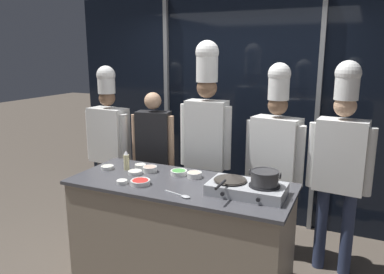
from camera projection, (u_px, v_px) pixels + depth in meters
window_wall_back at (237, 109)px, 4.49m from camera, size 4.38×0.09×2.70m
demo_counter at (180, 231)px, 3.32m from camera, size 1.93×0.80×0.92m
portable_stove at (247, 189)px, 2.94m from camera, size 0.60×0.36×0.10m
frying_pan at (230, 177)px, 2.97m from camera, size 0.27×0.46×0.05m
stock_pot at (265, 178)px, 2.86m from camera, size 0.24×0.22×0.11m
squeeze_bottle_oil at (126, 161)px, 3.55m from camera, size 0.05×0.05×0.19m
prep_bowl_chicken at (194, 174)px, 3.33m from camera, size 0.14×0.14×0.05m
prep_bowl_bean_sprouts at (107, 167)px, 3.57m from camera, size 0.12×0.12×0.04m
prep_bowl_garlic at (140, 166)px, 3.60m from camera, size 0.11×0.11×0.04m
prep_bowl_onion at (135, 172)px, 3.43m from camera, size 0.13×0.13×0.03m
prep_bowl_rice at (122, 182)px, 3.18m from camera, size 0.10×0.10×0.03m
prep_bowl_scallions at (179, 172)px, 3.41m from camera, size 0.15×0.15×0.04m
prep_bowl_shrimp at (150, 169)px, 3.49m from camera, size 0.13×0.13×0.05m
prep_bowl_bell_pepper at (140, 182)px, 3.16m from camera, size 0.17×0.17×0.04m
serving_spoon_slotted at (182, 196)px, 2.90m from camera, size 0.26×0.10×0.02m
chef_head at (109, 136)px, 4.29m from camera, size 0.59×0.26×1.87m
person_guest at (154, 149)px, 4.10m from camera, size 0.47×0.25×1.60m
chef_sous at (206, 128)px, 3.78m from camera, size 0.54×0.23×2.13m
chef_line at (275, 150)px, 3.60m from camera, size 0.58×0.31×1.92m
chef_pastry at (341, 154)px, 3.30m from camera, size 0.55×0.26×1.95m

